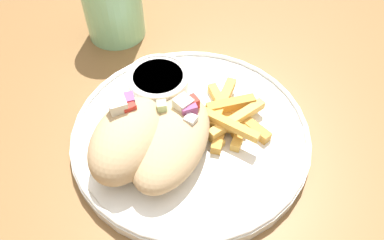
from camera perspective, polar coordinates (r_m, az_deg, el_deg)
table at (r=0.52m, az=1.25°, el=-5.41°), size 1.30×1.30×0.72m
plate at (r=0.44m, az=0.00°, el=-2.02°), size 0.28×0.28×0.02m
pita_sandwich_near at (r=0.40m, az=-3.15°, el=-3.10°), size 0.14×0.10×0.05m
pita_sandwich_far at (r=0.40m, az=-9.79°, el=-2.75°), size 0.13×0.10×0.07m
fries_pile at (r=0.44m, az=5.53°, el=0.36°), size 0.10×0.11×0.03m
sauce_ramekin at (r=0.47m, az=-5.12°, el=5.74°), size 0.08×0.08×0.03m
water_glass at (r=0.58m, az=-12.02°, el=17.03°), size 0.09×0.09×0.12m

